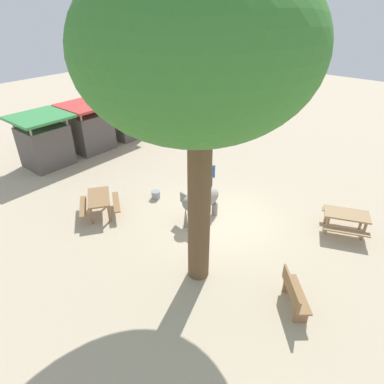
{
  "coord_description": "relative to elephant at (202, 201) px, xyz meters",
  "views": [
    {
      "loc": [
        -8.61,
        -5.74,
        7.31
      ],
      "look_at": [
        -0.04,
        1.32,
        0.8
      ],
      "focal_mm": 31.17,
      "sensor_mm": 36.0,
      "label": 1
    }
  ],
  "objects": [
    {
      "name": "ground_plane",
      "position": [
        0.27,
        -0.66,
        -0.77
      ],
      "size": [
        60.0,
        60.0,
        0.0
      ],
      "primitive_type": "plane",
      "color": "#BAA88C"
    },
    {
      "name": "elephant",
      "position": [
        0.0,
        0.0,
        0.0
      ],
      "size": [
        1.75,
        1.16,
        1.2
      ],
      "rotation": [
        0.0,
        0.0,
        3.01
      ],
      "color": "gray",
      "rests_on": "ground_plane"
    },
    {
      "name": "person_handler",
      "position": [
        1.55,
        0.85,
        0.18
      ],
      "size": [
        0.32,
        0.44,
        1.62
      ],
      "rotation": [
        0.0,
        0.0,
        -2.58
      ],
      "color": "#3F3833",
      "rests_on": "ground_plane"
    },
    {
      "name": "shade_tree_main",
      "position": [
        -2.4,
        -1.75,
        5.53
      ],
      "size": [
        5.6,
        5.13,
        8.35
      ],
      "color": "brown",
      "rests_on": "ground_plane"
    },
    {
      "name": "wooden_bench",
      "position": [
        -1.74,
        -4.51,
        -0.3
      ],
      "size": [
        1.32,
        1.22,
        0.88
      ],
      "rotation": [
        0.0,
        0.0,
        3.86
      ],
      "color": "olive",
      "rests_on": "ground_plane"
    },
    {
      "name": "picnic_table_near",
      "position": [
        2.56,
        -4.45,
        -0.18
      ],
      "size": [
        1.94,
        1.95,
        0.78
      ],
      "rotation": [
        0.0,
        0.0,
        5.11
      ],
      "color": "#9E7A51",
      "rests_on": "ground_plane"
    },
    {
      "name": "picnic_table_far",
      "position": [
        -2.27,
        3.2,
        -0.18
      ],
      "size": [
        2.08,
        2.08,
        0.78
      ],
      "rotation": [
        0.0,
        0.0,
        4.09
      ],
      "color": "olive",
      "rests_on": "ground_plane"
    },
    {
      "name": "market_stall_green",
      "position": [
        -1.17,
        8.82,
        0.37
      ],
      "size": [
        2.5,
        2.5,
        2.52
      ],
      "color": "#59514C",
      "rests_on": "ground_plane"
    },
    {
      "name": "market_stall_red",
      "position": [
        1.43,
        8.82,
        0.37
      ],
      "size": [
        2.5,
        2.5,
        2.52
      ],
      "color": "#59514C",
      "rests_on": "ground_plane"
    },
    {
      "name": "market_stall_white",
      "position": [
        4.03,
        8.82,
        0.37
      ],
      "size": [
        2.5,
        2.5,
        2.52
      ],
      "color": "#59514C",
      "rests_on": "ground_plane"
    },
    {
      "name": "feed_bucket",
      "position": [
        -0.06,
        2.39,
        -0.61
      ],
      "size": [
        0.36,
        0.36,
        0.32
      ],
      "primitive_type": "cylinder",
      "color": "gray",
      "rests_on": "ground_plane"
    }
  ]
}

